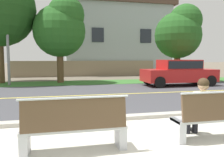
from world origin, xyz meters
name	(u,v)px	position (x,y,z in m)	size (l,w,h in m)	color
ground_plane	(93,90)	(0.00, 8.00, 0.00)	(140.00, 140.00, 0.00)	#665B4C
sidewalk_pavement	(153,147)	(0.00, 0.40, 0.01)	(44.00, 3.60, 0.01)	beige
curb_edge	(124,118)	(0.00, 2.35, 0.06)	(44.00, 0.30, 0.11)	#ADA89E
street_asphalt	(98,95)	(0.00, 6.50, 0.00)	(52.00, 8.00, 0.01)	#424247
road_centre_line	(98,95)	(0.00, 6.50, 0.01)	(48.00, 0.14, 0.01)	#E0CC4C
far_verge_grass	(85,83)	(0.00, 11.75, 0.01)	(48.00, 2.80, 0.02)	#38702D
bench_left	(75,127)	(-1.41, 0.49, 0.45)	(1.81, 0.48, 1.01)	silver
bench_right	(218,118)	(1.41, 0.49, 0.45)	(1.81, 0.48, 1.01)	silver
seated_person_white	(200,106)	(1.12, 0.66, 0.68)	(0.52, 0.68, 1.25)	black
car_red_near	(179,71)	(5.27, 8.90, 0.85)	(4.30, 1.86, 1.54)	red
streetlamp	(7,16)	(-4.66, 11.54, 4.15)	(0.24, 2.10, 7.27)	gray
shade_tree_far_left	(0,4)	(-5.29, 12.60, 5.08)	(4.74, 4.74, 7.82)	brown
shade_tree_left	(61,27)	(-1.51, 12.11, 3.67)	(3.43, 3.43, 5.65)	brown
shade_tree_centre	(180,32)	(6.56, 11.20, 3.47)	(3.24, 3.24, 5.35)	brown
garden_wall	(85,69)	(0.59, 17.16, 0.70)	(13.00, 0.36, 1.40)	gray
house_across_street	(114,38)	(4.06, 20.36, 3.74)	(11.06, 6.91, 7.38)	#A3ADB2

